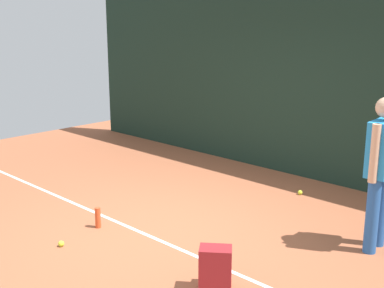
# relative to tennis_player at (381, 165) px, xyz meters

# --- Properties ---
(ground_plane) EXTENTS (12.00, 12.00, 0.00)m
(ground_plane) POSITION_rel_tennis_player_xyz_m (-2.02, -1.21, -0.97)
(ground_plane) COLOR #9E5638
(back_fence) EXTENTS (10.00, 0.10, 2.91)m
(back_fence) POSITION_rel_tennis_player_xyz_m (-2.02, 1.79, 0.49)
(back_fence) COLOR #192D23
(back_fence) RESTS_ON ground
(court_line) EXTENTS (9.00, 0.05, 0.00)m
(court_line) POSITION_rel_tennis_player_xyz_m (-2.02, -1.50, -0.96)
(court_line) COLOR white
(court_line) RESTS_ON ground
(tennis_player) EXTENTS (0.24, 0.53, 1.70)m
(tennis_player) POSITION_rel_tennis_player_xyz_m (0.00, 0.00, 0.00)
(tennis_player) COLOR #2659A5
(tennis_player) RESTS_ON ground
(backpack) EXTENTS (0.38, 0.38, 0.44)m
(backpack) POSITION_rel_tennis_player_xyz_m (-0.69, -1.88, -0.76)
(backpack) COLOR maroon
(backpack) RESTS_ON ground
(tennis_ball_near_player) EXTENTS (0.07, 0.07, 0.07)m
(tennis_ball_near_player) POSITION_rel_tennis_player_xyz_m (-2.56, -2.37, -0.93)
(tennis_ball_near_player) COLOR #CCE033
(tennis_ball_near_player) RESTS_ON ground
(tennis_ball_by_fence) EXTENTS (0.07, 0.07, 0.07)m
(tennis_ball_by_fence) POSITION_rel_tennis_player_xyz_m (-1.54, 0.97, -0.93)
(tennis_ball_by_fence) COLOR #CCE033
(tennis_ball_by_fence) RESTS_ON ground
(water_bottle) EXTENTS (0.07, 0.07, 0.26)m
(water_bottle) POSITION_rel_tennis_player_xyz_m (-2.70, -1.77, -0.84)
(water_bottle) COLOR #D84C26
(water_bottle) RESTS_ON ground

